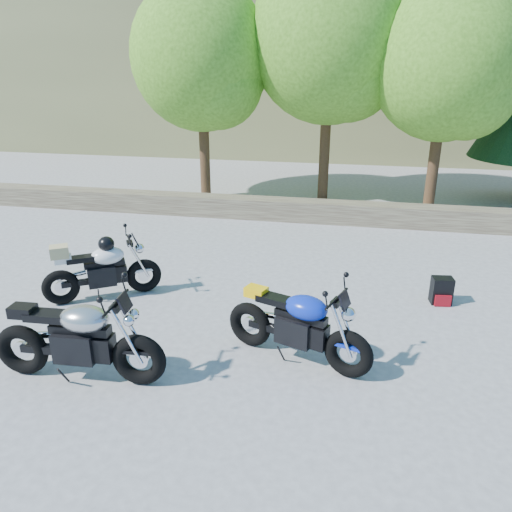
% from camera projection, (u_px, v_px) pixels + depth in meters
% --- Properties ---
extents(ground, '(90.00, 90.00, 0.00)m').
position_uv_depth(ground, '(229.00, 327.00, 7.34)').
color(ground, slate).
rests_on(ground, ground).
extents(stone_wall, '(22.00, 0.55, 0.50)m').
position_uv_depth(stone_wall, '(284.00, 209.00, 12.28)').
color(stone_wall, '#483C30').
rests_on(stone_wall, ground).
extents(tree_decid_left, '(3.67, 3.67, 5.62)m').
position_uv_depth(tree_decid_left, '(204.00, 62.00, 12.98)').
color(tree_decid_left, '#382314').
rests_on(tree_decid_left, ground).
extents(tree_decid_mid, '(4.08, 4.08, 6.24)m').
position_uv_depth(tree_decid_mid, '(334.00, 45.00, 12.60)').
color(tree_decid_mid, '#382314').
rests_on(tree_decid_mid, ground).
extents(tree_decid_right, '(3.54, 3.54, 5.41)m').
position_uv_depth(tree_decid_right, '(451.00, 68.00, 11.74)').
color(tree_decid_right, '#382314').
rests_on(tree_decid_right, ground).
extents(silver_bike, '(2.18, 0.69, 1.09)m').
position_uv_depth(silver_bike, '(79.00, 340.00, 5.95)').
color(silver_bike, black).
rests_on(silver_bike, ground).
extents(white_bike, '(1.68, 1.13, 1.05)m').
position_uv_depth(white_bike, '(101.00, 269.00, 8.06)').
color(white_bike, black).
rests_on(white_bike, ground).
extents(blue_bike, '(1.98, 0.91, 1.03)m').
position_uv_depth(blue_bike, '(298.00, 326.00, 6.35)').
color(blue_bike, black).
rests_on(blue_bike, ground).
extents(backpack, '(0.35, 0.31, 0.44)m').
position_uv_depth(backpack, '(442.00, 291.00, 7.99)').
color(backpack, black).
rests_on(backpack, ground).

